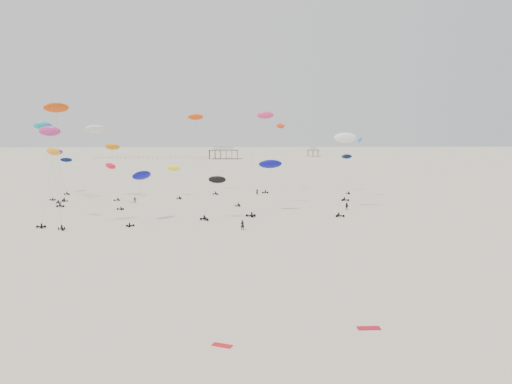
{
  "coord_description": "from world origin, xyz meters",
  "views": [
    {
      "loc": [
        -5.0,
        -9.32,
        18.57
      ],
      "look_at": [
        0.0,
        88.0,
        7.0
      ],
      "focal_mm": 35.0,
      "sensor_mm": 36.0,
      "label": 1
    }
  ],
  "objects": [
    {
      "name": "rig_13",
      "position": [
        -58.34,
        137.17,
        18.62
      ],
      "size": [
        8.23,
        10.27,
        22.41
      ],
      "rotation": [
        0.0,
        0.0,
        1.23
      ],
      "color": "black",
      "rests_on": "ground"
    },
    {
      "name": "grounded_kite_a",
      "position": [
        8.12,
        35.79,
        0.0
      ],
      "size": [
        2.2,
        0.9,
        0.08
      ],
      "primitive_type": "cube",
      "rotation": [
        0.0,
        0.0,
        0.0
      ],
      "color": "#B40B1B",
      "rests_on": "ground"
    },
    {
      "name": "rig_15",
      "position": [
        -55.01,
        132.69,
        17.81
      ],
      "size": [
        8.79,
        11.44,
        21.3
      ],
      "rotation": [
        0.0,
        0.0,
        0.53
      ],
      "color": "black",
      "rests_on": "ground"
    },
    {
      "name": "rig_9",
      "position": [
        -38.4,
        134.61,
        12.75
      ],
      "size": [
        6.2,
        10.21,
        16.33
      ],
      "rotation": [
        0.0,
        0.0,
        1.95
      ],
      "color": "black",
      "rests_on": "ground"
    },
    {
      "name": "rig_18",
      "position": [
        -14.88,
        148.64,
        19.92
      ],
      "size": [
        10.03,
        11.95,
        25.55
      ],
      "rotation": [
        0.0,
        0.0,
        3.85
      ],
      "color": "black",
      "rests_on": "ground"
    },
    {
      "name": "rig_8",
      "position": [
        -44.55,
        135.93,
        17.0
      ],
      "size": [
        11.11,
        13.43,
        22.26
      ],
      "rotation": [
        0.0,
        0.0,
        0.55
      ],
      "color": "black",
      "rests_on": "ground"
    },
    {
      "name": "rig_3",
      "position": [
        31.9,
        146.32,
        7.94
      ],
      "size": [
        3.87,
        11.05,
        13.52
      ],
      "rotation": [
        0.0,
        0.0,
        3.07
      ],
      "color": "black",
      "rests_on": "ground"
    },
    {
      "name": "rig_2",
      "position": [
        -42.83,
        97.74,
        11.62
      ],
      "size": [
        4.6,
        13.79,
        17.15
      ],
      "rotation": [
        0.0,
        0.0,
        1.28
      ],
      "color": "black",
      "rests_on": "ground"
    },
    {
      "name": "rig_5",
      "position": [
        2.41,
        117.32,
        18.2
      ],
      "size": [
        10.05,
        3.67,
        24.09
      ],
      "rotation": [
        0.0,
        0.0,
        5.91
      ],
      "color": "black",
      "rests_on": "ground"
    },
    {
      "name": "spectator_3",
      "position": [
        2.99,
        139.43,
        0.0
      ],
      "size": [
        0.93,
        0.75,
        2.23
      ],
      "primitive_type": "imported",
      "rotation": [
        0.0,
        0.0,
        2.88
      ],
      "color": "black",
      "rests_on": "ground"
    },
    {
      "name": "ground_plane",
      "position": [
        0.0,
        200.0,
        0.0
      ],
      "size": [
        900.0,
        900.0,
        0.0
      ],
      "primitive_type": "plane",
      "color": "beige"
    },
    {
      "name": "rig_0",
      "position": [
        -8.84,
        97.7,
        5.67
      ],
      "size": [
        5.91,
        4.82,
        9.48
      ],
      "rotation": [
        0.0,
        0.0,
        3.84
      ],
      "color": "black",
      "rests_on": "ground"
    },
    {
      "name": "rig_10",
      "position": [
        -35.41,
        120.14,
        8.39
      ],
      "size": [
        7.57,
        13.1,
        14.08
      ],
      "rotation": [
        0.0,
        0.0,
        1.38
      ],
      "color": "black",
      "rests_on": "ground"
    },
    {
      "name": "rig_12",
      "position": [
        9.09,
        148.07,
        13.58
      ],
      "size": [
        8.31,
        10.49,
        22.01
      ],
      "rotation": [
        0.0,
        0.0,
        2.15
      ],
      "color": "black",
      "rests_on": "ground"
    },
    {
      "name": "rig_6",
      "position": [
        -38.73,
        90.55,
        19.55
      ],
      "size": [
        5.33,
        8.01,
        24.71
      ],
      "rotation": [
        0.0,
        0.0,
        3.63
      ],
      "color": "black",
      "rests_on": "ground"
    },
    {
      "name": "rig_17",
      "position": [
        3.55,
        106.57,
        9.42
      ],
      "size": [
        9.21,
        10.85,
        13.79
      ],
      "rotation": [
        0.0,
        0.0,
        1.07
      ],
      "color": "black",
      "rests_on": "ground"
    },
    {
      "name": "rig_16",
      "position": [
        -23.89,
        96.03,
        8.69
      ],
      "size": [
        4.93,
        10.95,
        11.75
      ],
      "rotation": [
        0.0,
        0.0,
        5.45
      ],
      "color": "black",
      "rests_on": "ground"
    },
    {
      "name": "spectator_0",
      "position": [
        -2.76,
        84.97,
        0.0
      ],
      "size": [
        0.97,
        0.79,
        2.32
      ],
      "primitive_type": "imported",
      "rotation": [
        0.0,
        0.0,
        2.87
      ],
      "color": "black",
      "rests_on": "ground"
    },
    {
      "name": "grounded_kite_b",
      "position": [
        -5.83,
        32.62,
        0.0
      ],
      "size": [
        1.93,
        1.37,
        0.07
      ],
      "primitive_type": "cube",
      "rotation": [
        0.0,
        0.0,
        -0.42
      ],
      "color": "red",
      "rests_on": "ground"
    },
    {
      "name": "pavilion_small",
      "position": [
        60.0,
        380.0,
        3.49
      ],
      "size": [
        9.0,
        7.0,
        8.0
      ],
      "color": "brown",
      "rests_on": "ground"
    },
    {
      "name": "spectator_2",
      "position": [
        -30.54,
        123.86,
        0.0
      ],
      "size": [
        1.22,
        0.82,
        1.9
      ],
      "primitive_type": "imported",
      "rotation": [
        0.0,
        0.0,
        6.08
      ],
      "color": "black",
      "rests_on": "ground"
    },
    {
      "name": "pavilion_main",
      "position": [
        -10.0,
        350.0,
        4.22
      ],
      "size": [
        21.0,
        13.0,
        9.8
      ],
      "color": "brown",
      "rests_on": "ground"
    },
    {
      "name": "rig_7",
      "position": [
        -49.12,
        124.56,
        6.46
      ],
      "size": [
        5.29,
        15.11,
        16.63
      ],
      "rotation": [
        0.0,
        0.0,
        4.29
      ],
      "color": "black",
      "rests_on": "ground"
    },
    {
      "name": "rig_14",
      "position": [
        22.45,
        109.66,
        15.14
      ],
      "size": [
        7.69,
        14.24,
        20.34
      ],
      "rotation": [
        0.0,
        0.0,
        4.34
      ],
      "color": "black",
      "rests_on": "ground"
    },
    {
      "name": "pier_fence",
      "position": [
        -62.0,
        350.0,
        0.77
      ],
      "size": [
        80.2,
        0.2,
        1.5
      ],
      "color": "black",
      "rests_on": "ground"
    },
    {
      "name": "spectator_1",
      "position": [
        23.13,
        108.91,
        0.0
      ],
      "size": [
        1.18,
        1.11,
        2.11
      ],
      "primitive_type": "imported",
      "rotation": [
        0.0,
        0.0,
        5.61
      ],
      "color": "black",
      "rests_on": "ground"
    },
    {
      "name": "rig_4",
      "position": [
        -58.24,
        147.67,
        10.53
      ],
      "size": [
        8.19,
        9.85,
        14.27
      ],
      "rotation": [
        0.0,
        0.0,
        4.07
      ],
      "color": "black",
      "rests_on": "ground"
    },
    {
      "name": "rig_1",
      "position": [
        -21.23,
        136.64,
        6.46
      ],
      "size": [
        5.61,
        9.96,
        10.34
      ],
      "rotation": [
        0.0,
        0.0,
        5.89
      ],
      "color": "black",
      "rests_on": "ground"
    },
    {
      "name": "rig_11",
      "position": [
        29.7,
        129.25,
        9.79
      ],
      "size": [
        8.34,
        10.57,
        17.98
      ],
      "rotation": [
        0.0,
        0.0,
        4.17
      ],
      "color": "black",
      "rests_on": "ground"
    }
  ]
}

